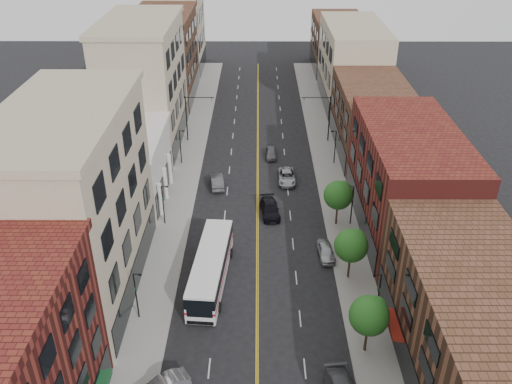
{
  "coord_description": "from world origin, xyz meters",
  "views": [
    {
      "loc": [
        0.05,
        -29.94,
        35.22
      ],
      "look_at": [
        -0.18,
        23.0,
        5.0
      ],
      "focal_mm": 38.0,
      "sensor_mm": 36.0,
      "label": 1
    }
  ],
  "objects_px": {
    "city_bus": "(211,266)",
    "car_parked_far": "(326,251)",
    "car_lane_behind": "(217,181)",
    "car_lane_c": "(271,153)",
    "car_lane_a": "(270,209)",
    "car_lane_b": "(287,177)"
  },
  "relations": [
    {
      "from": "car_lane_c",
      "to": "car_lane_a",
      "type": "bearing_deg",
      "value": -92.0
    },
    {
      "from": "city_bus",
      "to": "car_lane_c",
      "type": "height_order",
      "value": "city_bus"
    },
    {
      "from": "car_lane_b",
      "to": "car_parked_far",
      "type": "bearing_deg",
      "value": -78.67
    },
    {
      "from": "car_parked_far",
      "to": "car_lane_b",
      "type": "distance_m",
      "value": 17.46
    },
    {
      "from": "car_parked_far",
      "to": "city_bus",
      "type": "bearing_deg",
      "value": -164.75
    },
    {
      "from": "city_bus",
      "to": "car_parked_far",
      "type": "relative_size",
      "value": 3.21
    },
    {
      "from": "car_parked_far",
      "to": "car_lane_behind",
      "type": "distance_m",
      "value": 20.23
    },
    {
      "from": "car_lane_a",
      "to": "city_bus",
      "type": "bearing_deg",
      "value": -122.42
    },
    {
      "from": "city_bus",
      "to": "car_lane_a",
      "type": "xyz_separation_m",
      "value": [
        6.16,
        12.94,
        -1.2
      ]
    },
    {
      "from": "car_lane_a",
      "to": "car_lane_behind",
      "type": "bearing_deg",
      "value": 127.55
    },
    {
      "from": "city_bus",
      "to": "car_lane_behind",
      "type": "xyz_separation_m",
      "value": [
        -0.73,
        19.96,
        -1.18
      ]
    },
    {
      "from": "car_parked_far",
      "to": "car_lane_a",
      "type": "height_order",
      "value": "car_lane_a"
    },
    {
      "from": "car_parked_far",
      "to": "car_lane_a",
      "type": "bearing_deg",
      "value": 119.95
    },
    {
      "from": "car_parked_far",
      "to": "car_lane_c",
      "type": "relative_size",
      "value": 1.05
    },
    {
      "from": "car_lane_behind",
      "to": "car_lane_b",
      "type": "xyz_separation_m",
      "value": [
        9.35,
        1.45,
        -0.06
      ]
    },
    {
      "from": "car_parked_far",
      "to": "car_lane_a",
      "type": "relative_size",
      "value": 0.8
    },
    {
      "from": "city_bus",
      "to": "car_lane_c",
      "type": "distance_m",
      "value": 29.64
    },
    {
      "from": "car_lane_b",
      "to": "car_lane_behind",
      "type": "bearing_deg",
      "value": -171.24
    },
    {
      "from": "city_bus",
      "to": "car_lane_behind",
      "type": "bearing_deg",
      "value": 96.7
    },
    {
      "from": "car_lane_a",
      "to": "car_lane_c",
      "type": "height_order",
      "value": "car_lane_a"
    },
    {
      "from": "city_bus",
      "to": "car_lane_behind",
      "type": "distance_m",
      "value": 20.01
    },
    {
      "from": "car_lane_behind",
      "to": "car_lane_a",
      "type": "distance_m",
      "value": 9.83
    }
  ]
}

